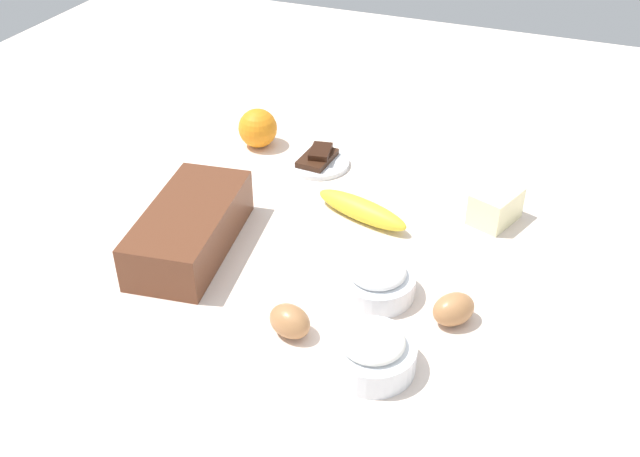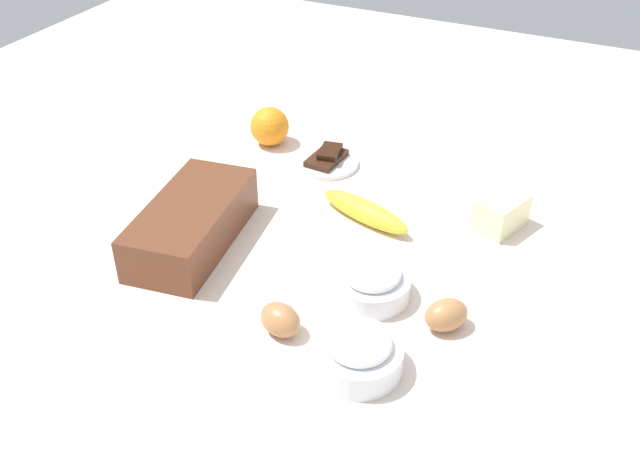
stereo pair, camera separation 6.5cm
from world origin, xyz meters
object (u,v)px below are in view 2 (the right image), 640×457
Objects in this scene: banana at (365,211)px; egg_beside_bowl at (446,315)px; egg_near_butter at (280,320)px; flour_bowl at (359,353)px; loaf_pan at (192,222)px; butter_block at (501,213)px; orange_fruit at (270,126)px; chocolate_plate at (327,161)px; sugar_bowl at (372,282)px.

egg_beside_bowl reaches higher than banana.
egg_near_butter and egg_beside_bowl have the same top height.
flour_bowl is 1.85× the size of egg_near_butter.
egg_beside_bowl is (-0.21, -0.22, 0.00)m from banana.
flour_bowl is at bearing 148.07° from egg_beside_bowl.
flour_bowl reaches higher than egg_near_butter.
egg_near_butter is 0.24m from egg_beside_bowl.
loaf_pan is 4.39× the size of egg_beside_bowl.
butter_block is 0.46m from egg_near_butter.
flour_bowl is at bearing -140.95° from orange_fruit.
orange_fruit reaches higher than egg_near_butter.
loaf_pan is at bearing 67.55° from flour_bowl.
loaf_pan reaches higher than egg_near_butter.
flour_bowl reaches higher than butter_block.
flour_bowl is at bearing -120.58° from loaf_pan.
banana is 0.30m from egg_beside_bowl.
orange_fruit is (0.37, 0.05, -0.00)m from loaf_pan.
butter_block is 0.29m from egg_beside_bowl.
banana is 0.21m from chocolate_plate.
chocolate_plate is at bearing 44.97° from egg_beside_bowl.
sugar_bowl is 0.13m from egg_beside_bowl.
butter_block is (0.08, -0.22, 0.01)m from banana.
orange_fruit is 0.59m from egg_near_butter.
butter_block reaches higher than chocolate_plate.
egg_near_butter is (-0.32, -0.00, 0.00)m from banana.
orange_fruit reaches higher than chocolate_plate.
egg_beside_bowl is at bearing -135.03° from chocolate_plate.
sugar_bowl is 1.79× the size of egg_beside_bowl.
flour_bowl is 1.36× the size of butter_block.
sugar_bowl reaches higher than egg_near_butter.
sugar_bowl is (0.15, 0.04, -0.00)m from flour_bowl.
butter_block is at bearing -100.56° from chocolate_plate.
banana is at bearing -60.10° from loaf_pan.
banana is at bearing 0.21° from egg_near_butter.
flour_bowl is at bearing -164.32° from sugar_bowl.
orange_fruit is 0.53m from butter_block.
orange_fruit is at bearing -0.00° from loaf_pan.
flour_bowl is 0.37m from banana.
sugar_bowl is 1.34× the size of butter_block.
loaf_pan is 0.38m from orange_fruit.
chocolate_plate is (-0.03, -0.15, -0.03)m from orange_fruit.
sugar_bowl is 1.81× the size of egg_near_butter.
flour_bowl is 0.44m from butter_block.
sugar_bowl is at bearing -134.21° from orange_fruit.
loaf_pan is 0.46m from egg_beside_bowl.
egg_near_butter is 0.50m from chocolate_plate.
loaf_pan is 1.56× the size of banana.
chocolate_plate is (0.34, -0.09, -0.03)m from loaf_pan.
orange_fruit is at bearing 79.11° from butter_block.
orange_fruit is (0.18, 0.29, 0.02)m from banana.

